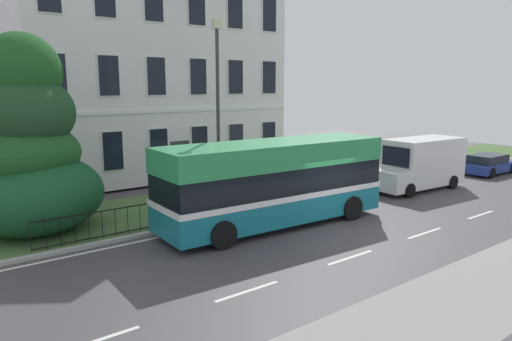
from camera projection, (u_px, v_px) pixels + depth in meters
The scene contains 9 objects.
ground_plane at pixel (329, 225), 18.15m from camera, with size 60.00×56.00×0.18m.
georgian_townhouse at pixel (136, 56), 28.44m from camera, with size 15.00×10.35×13.59m.
iron_verge_railing at pixel (260, 196), 20.23m from camera, with size 18.21×0.04×0.97m.
evergreen_tree at pixel (25, 153), 16.79m from camera, with size 4.92×5.04×7.11m.
single_decker_bus at pixel (274, 182), 17.87m from camera, with size 9.17×3.03×3.19m.
white_panel_van at pixel (420, 163), 24.27m from camera, with size 5.53×2.38×2.58m.
parked_hatchback_00 at pixel (488, 164), 28.50m from camera, with size 3.93×1.85×1.17m.
street_lamp_post at pixel (218, 105), 19.13m from camera, with size 0.36×0.24×7.68m.
litter_bin at pixel (298, 186), 22.02m from camera, with size 0.50×0.50×1.05m.
Camera 1 is at (-12.91, -11.08, 5.29)m, focal length 33.36 mm.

